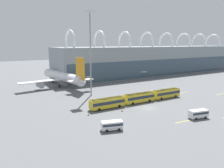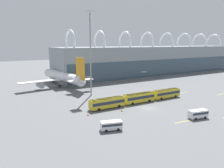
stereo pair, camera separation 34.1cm
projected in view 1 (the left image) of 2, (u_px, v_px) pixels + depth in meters
The scene contains 15 objects.
ground_plane at pixel (148, 108), 69.24m from camera, with size 440.00×440.00×0.00m, color slate.
terminal_building at pixel (156, 60), 146.89m from camera, with size 137.00×25.11×27.36m.
airliner_at_gate_far at pixel (64, 77), 102.87m from camera, with size 42.87×40.36×14.39m.
airliner_parked_remote at pixel (138, 68), 141.88m from camera, with size 33.94×30.89×12.52m.
shuttle_bus_0 at pixel (107, 103), 68.48m from camera, with size 11.67×2.93×3.21m.
shuttle_bus_1 at pixel (139, 97), 75.09m from camera, with size 11.69×2.97×3.21m.
shuttle_bus_2 at pixel (166, 93), 81.47m from camera, with size 11.67×2.92×3.21m.
service_van_foreground at pixel (112, 125), 51.38m from camera, with size 5.39×3.32×2.20m.
service_van_crossing at pixel (198, 113), 59.57m from camera, with size 5.69×3.08×2.32m.
floodlight_mast at pixel (90, 36), 82.01m from camera, with size 3.00×3.00×32.08m.
lane_stripe_0 at pixel (179, 93), 89.22m from camera, with size 11.03×0.25×0.01m, color yellow.
lane_stripe_1 at pixel (223, 93), 89.15m from camera, with size 9.47×0.25×0.01m, color yellow.
lane_stripe_3 at pixel (185, 121), 57.54m from camera, with size 6.80×0.25×0.01m, color yellow.
traffic_cone_0 at pixel (88, 114), 61.86m from camera, with size 0.52×0.52×0.75m.
traffic_cone_1 at pixel (122, 110), 65.71m from camera, with size 0.52×0.52×0.74m.
Camera 1 is at (-44.36, -51.01, 20.28)m, focal length 35.00 mm.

